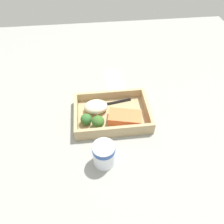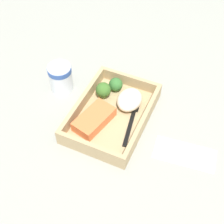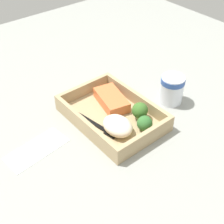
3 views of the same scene
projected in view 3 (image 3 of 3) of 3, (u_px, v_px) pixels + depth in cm
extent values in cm
cube|color=gray|center=(112.00, 122.00, 88.48)|extent=(160.00, 160.00, 2.00)
cube|color=tan|center=(112.00, 118.00, 87.45)|extent=(27.87, 19.54, 1.20)
cube|color=tan|center=(85.00, 125.00, 81.41)|extent=(27.87, 1.20, 3.68)
cube|color=tan|center=(136.00, 98.00, 90.38)|extent=(27.87, 1.20, 3.68)
cube|color=tan|center=(84.00, 89.00, 93.81)|extent=(1.20, 17.14, 3.68)
cube|color=tan|center=(146.00, 137.00, 77.97)|extent=(1.20, 17.14, 3.68)
cube|color=orange|center=(111.00, 100.00, 90.33)|extent=(13.03, 8.97, 3.07)
ellipsoid|color=#F1DFC3|center=(118.00, 126.00, 80.92)|extent=(8.80, 6.89, 4.13)
cylinder|color=#84AD5C|center=(139.00, 116.00, 85.82)|extent=(1.69, 1.69, 1.65)
sphere|color=#3B6A27|center=(140.00, 110.00, 84.51)|extent=(4.45, 4.45, 4.45)
cylinder|color=#7CA053|center=(144.00, 128.00, 82.53)|extent=(1.57, 1.57, 1.05)
sphere|color=#33692E|center=(145.00, 123.00, 81.47)|extent=(4.14, 4.14, 4.14)
cube|color=black|center=(89.00, 121.00, 85.24)|extent=(12.41, 3.19, 0.44)
cube|color=black|center=(111.00, 134.00, 81.27)|extent=(3.72, 2.75, 0.44)
cylinder|color=white|center=(172.00, 89.00, 91.56)|extent=(6.81, 6.81, 8.64)
cylinder|color=#3356A8|center=(173.00, 81.00, 89.56)|extent=(7.01, 7.01, 1.56)
cube|color=white|center=(37.00, 149.00, 78.85)|extent=(8.91, 16.57, 0.24)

